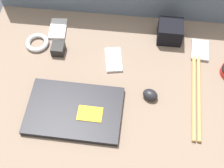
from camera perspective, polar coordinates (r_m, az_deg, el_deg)
The scene contains 11 objects.
ground_plane at distance 1.31m, azimuth 0.00°, elevation -3.21°, with size 8.00×8.00×0.00m, color #38383D.
couch_seat at distance 1.26m, azimuth 0.00°, elevation -1.91°, with size 1.09×0.76×0.12m.
laptop at distance 1.15m, azimuth -6.88°, elevation -4.86°, with size 0.35×0.23×0.03m.
computer_mouse at distance 1.18m, azimuth 7.00°, elevation -1.96°, with size 0.07×0.06×0.04m.
phone_silver at distance 1.39m, azimuth -9.84°, elevation 9.91°, with size 0.08×0.12×0.01m.
phone_black at distance 1.35m, azimuth 15.76°, elevation 5.99°, with size 0.08×0.11×0.01m.
phone_small at distance 1.27m, azimuth 0.30°, elevation 4.46°, with size 0.08×0.13×0.01m.
camera_pouch at distance 1.34m, azimuth 10.55°, elevation 9.39°, with size 0.10×0.09×0.08m.
charger_brick at distance 1.31m, azimuth -9.83°, elevation 6.39°, with size 0.05×0.06×0.04m.
cable_coil at distance 1.36m, azimuth -13.51°, elevation 7.36°, with size 0.10×0.10×0.02m.
drumstick_pair at distance 1.22m, azimuth 15.18°, elevation -2.11°, with size 0.04×0.37×0.02m.
Camera 1 is at (0.07, -0.62, 1.15)m, focal length 50.00 mm.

